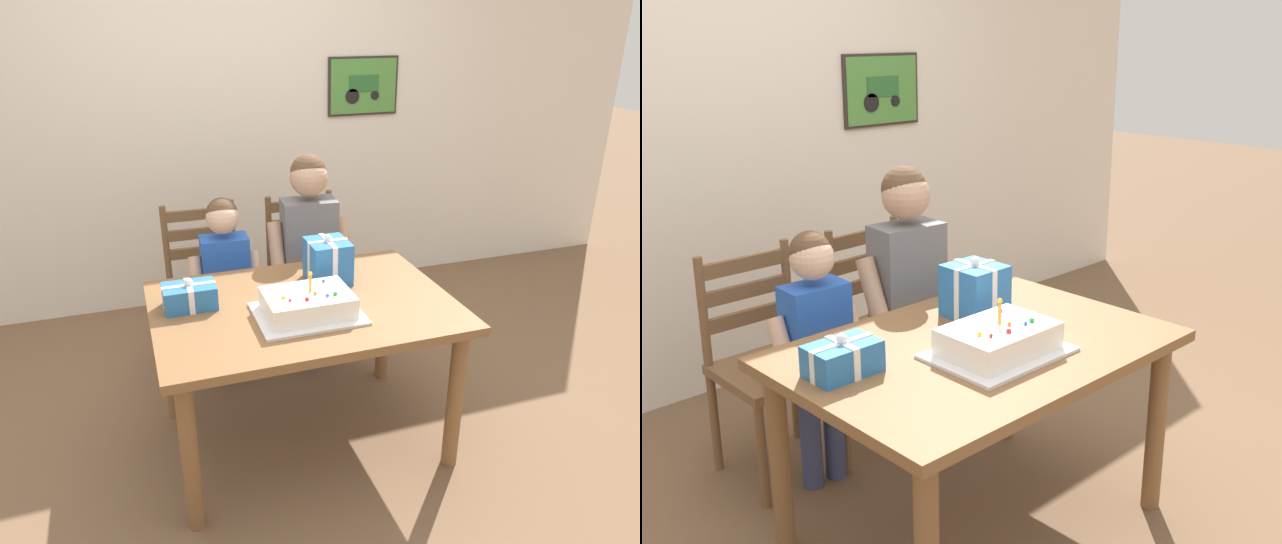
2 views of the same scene
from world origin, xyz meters
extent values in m
plane|color=brown|center=(0.00, 0.00, 0.00)|extent=(20.00, 20.00, 0.00)
cube|color=silver|center=(0.00, 1.77, 1.30)|extent=(6.40, 0.08, 2.60)
cube|color=#332823|center=(0.98, 1.72, 1.43)|extent=(0.51, 0.02, 0.39)
cube|color=#4C8E3D|center=(0.98, 1.71, 1.43)|extent=(0.48, 0.01, 0.36)
cube|color=#28662D|center=(0.98, 1.70, 1.45)|extent=(0.22, 0.01, 0.11)
cylinder|color=black|center=(0.89, 1.70, 1.37)|extent=(0.10, 0.01, 0.10)
cylinder|color=black|center=(1.06, 1.70, 1.37)|extent=(0.06, 0.01, 0.06)
cube|color=brown|center=(0.00, 0.00, 0.71)|extent=(1.30, 0.91, 0.04)
cylinder|color=brown|center=(-0.57, -0.38, 0.34)|extent=(0.07, 0.07, 0.69)
cylinder|color=brown|center=(0.57, -0.38, 0.34)|extent=(0.07, 0.07, 0.69)
cylinder|color=brown|center=(-0.57, 0.38, 0.34)|extent=(0.07, 0.07, 0.69)
cylinder|color=brown|center=(0.57, 0.38, 0.34)|extent=(0.07, 0.07, 0.69)
cube|color=silver|center=(-0.02, -0.11, 0.73)|extent=(0.44, 0.34, 0.01)
cube|color=white|center=(-0.02, -0.11, 0.78)|extent=(0.36, 0.26, 0.09)
cylinder|color=orange|center=(0.00, -0.10, 0.86)|extent=(0.01, 0.01, 0.07)
sphere|color=yellow|center=(0.00, -0.10, 0.91)|extent=(0.02, 0.02, 0.02)
sphere|color=red|center=(-0.04, -0.18, 0.83)|extent=(0.02, 0.02, 0.02)
sphere|color=yellow|center=(-0.12, -0.13, 0.83)|extent=(0.02, 0.02, 0.02)
sphere|color=orange|center=(0.01, -0.14, 0.83)|extent=(0.01, 0.01, 0.01)
sphere|color=red|center=(-0.11, -0.17, 0.83)|extent=(0.01, 0.01, 0.01)
sphere|color=green|center=(0.09, -0.17, 0.83)|extent=(0.02, 0.02, 0.02)
sphere|color=blue|center=(0.08, -0.03, 0.83)|extent=(0.01, 0.01, 0.01)
sphere|color=blue|center=(0.05, -0.17, 0.83)|extent=(0.01, 0.01, 0.01)
cube|color=#286BB7|center=(0.18, 0.19, 0.83)|extent=(0.19, 0.20, 0.20)
cube|color=white|center=(0.18, 0.19, 0.83)|extent=(0.19, 0.02, 0.20)
cube|color=white|center=(0.18, 0.19, 0.83)|extent=(0.02, 0.21, 0.20)
sphere|color=white|center=(0.18, 0.19, 0.94)|extent=(0.04, 0.04, 0.04)
cube|color=#286BB7|center=(-0.47, 0.12, 0.78)|extent=(0.22, 0.15, 0.10)
cube|color=white|center=(-0.47, 0.12, 0.78)|extent=(0.23, 0.02, 0.11)
cube|color=white|center=(-0.47, 0.12, 0.78)|extent=(0.02, 0.15, 0.11)
sphere|color=white|center=(-0.47, 0.12, 0.84)|extent=(0.04, 0.04, 0.04)
cube|color=brown|center=(-0.30, 0.83, 0.45)|extent=(0.42, 0.42, 0.04)
cylinder|color=brown|center=(-0.11, 0.64, 0.21)|extent=(0.04, 0.04, 0.43)
cylinder|color=brown|center=(-0.49, 0.64, 0.21)|extent=(0.04, 0.04, 0.43)
cylinder|color=brown|center=(-0.11, 1.02, 0.21)|extent=(0.04, 0.04, 0.43)
cylinder|color=brown|center=(-0.49, 1.02, 0.21)|extent=(0.04, 0.04, 0.43)
cylinder|color=brown|center=(-0.11, 1.02, 0.70)|extent=(0.04, 0.04, 0.45)
cylinder|color=brown|center=(-0.49, 1.02, 0.70)|extent=(0.04, 0.04, 0.45)
cube|color=brown|center=(-0.30, 1.02, 0.63)|extent=(0.36, 0.03, 0.06)
cube|color=brown|center=(-0.30, 1.02, 0.74)|extent=(0.36, 0.03, 0.06)
cube|color=brown|center=(-0.30, 1.02, 0.85)|extent=(0.36, 0.03, 0.06)
cube|color=brown|center=(0.30, 0.83, 0.45)|extent=(0.44, 0.44, 0.04)
cylinder|color=brown|center=(0.50, 0.65, 0.21)|extent=(0.04, 0.04, 0.43)
cylinder|color=brown|center=(0.12, 0.63, 0.21)|extent=(0.04, 0.04, 0.43)
cylinder|color=brown|center=(0.48, 1.03, 0.21)|extent=(0.04, 0.04, 0.43)
cylinder|color=brown|center=(0.10, 1.01, 0.21)|extent=(0.04, 0.04, 0.43)
cylinder|color=brown|center=(0.48, 1.03, 0.70)|extent=(0.04, 0.04, 0.45)
cylinder|color=brown|center=(0.10, 1.01, 0.70)|extent=(0.04, 0.04, 0.45)
cube|color=brown|center=(0.29, 1.02, 0.63)|extent=(0.36, 0.04, 0.06)
cube|color=brown|center=(0.29, 1.02, 0.74)|extent=(0.36, 0.04, 0.06)
cube|color=brown|center=(0.29, 1.02, 0.85)|extent=(0.36, 0.04, 0.06)
cylinder|color=#38426B|center=(0.30, 0.64, 0.23)|extent=(0.10, 0.10, 0.46)
cylinder|color=#38426B|center=(0.17, 0.65, 0.23)|extent=(0.10, 0.10, 0.46)
cube|color=slate|center=(0.23, 0.64, 0.73)|extent=(0.30, 0.20, 0.53)
cylinder|color=tan|center=(0.41, 0.59, 0.71)|extent=(0.10, 0.23, 0.35)
cylinder|color=tan|center=(0.05, 0.62, 0.71)|extent=(0.10, 0.23, 0.35)
sphere|color=tan|center=(0.23, 0.64, 1.11)|extent=(0.20, 0.20, 0.20)
sphere|color=brown|center=(0.23, 0.65, 1.14)|extent=(0.19, 0.19, 0.19)
cylinder|color=#38426B|center=(-0.17, 0.64, 0.20)|extent=(0.08, 0.08, 0.39)
cylinder|color=#38426B|center=(-0.28, 0.64, 0.20)|extent=(0.08, 0.08, 0.39)
cube|color=blue|center=(-0.23, 0.64, 0.62)|extent=(0.25, 0.16, 0.45)
cylinder|color=#E0B293|center=(-0.07, 0.61, 0.60)|extent=(0.07, 0.19, 0.30)
cylinder|color=#E0B293|center=(-0.38, 0.62, 0.60)|extent=(0.07, 0.19, 0.30)
sphere|color=#E0B293|center=(-0.23, 0.64, 0.94)|extent=(0.17, 0.17, 0.17)
sphere|color=brown|center=(-0.22, 0.65, 0.96)|extent=(0.16, 0.16, 0.16)
camera|label=1|loc=(-0.68, -2.24, 1.88)|focal=33.50mm
camera|label=2|loc=(-1.75, -1.73, 1.75)|focal=43.60mm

